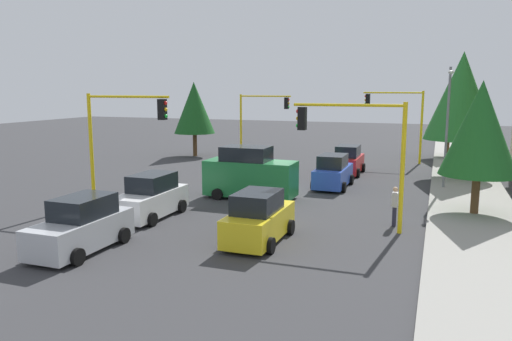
% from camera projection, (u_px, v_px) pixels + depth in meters
% --- Properties ---
extents(ground_plane, '(120.00, 120.00, 0.00)m').
position_uv_depth(ground_plane, '(271.00, 191.00, 28.23)').
color(ground_plane, '#353538').
extents(sidewalk_kerb, '(80.00, 4.00, 0.15)m').
position_uv_depth(sidewalk_kerb, '(467.00, 187.00, 29.25)').
color(sidewalk_kerb, gray).
rests_on(sidewalk_kerb, ground).
extents(lane_arrow_near, '(2.40, 1.10, 1.10)m').
position_uv_depth(lane_arrow_near, '(98.00, 245.00, 18.59)').
color(lane_arrow_near, silver).
rests_on(lane_arrow_near, ground).
extents(traffic_signal_far_left, '(0.36, 4.59, 5.63)m').
position_uv_depth(traffic_signal_far_left, '(398.00, 112.00, 38.59)').
color(traffic_signal_far_left, yellow).
rests_on(traffic_signal_far_left, ground).
extents(traffic_signal_near_right, '(0.36, 4.59, 5.56)m').
position_uv_depth(traffic_signal_near_right, '(121.00, 127.00, 23.97)').
color(traffic_signal_near_right, yellow).
rests_on(traffic_signal_near_right, ground).
extents(traffic_signal_far_right, '(0.36, 4.59, 5.30)m').
position_uv_depth(traffic_signal_far_right, '(261.00, 112.00, 42.49)').
color(traffic_signal_far_right, yellow).
rests_on(traffic_signal_far_right, ground).
extents(traffic_signal_near_left, '(0.36, 4.59, 5.28)m').
position_uv_depth(traffic_signal_near_left, '(356.00, 139.00, 20.13)').
color(traffic_signal_near_left, yellow).
rests_on(traffic_signal_near_left, ground).
extents(street_lamp_curbside, '(2.15, 0.28, 7.00)m').
position_uv_depth(street_lamp_curbside, '(448.00, 115.00, 27.71)').
color(street_lamp_curbside, slate).
rests_on(street_lamp_curbside, ground).
extents(tree_opposite_side, '(3.50, 3.50, 6.36)m').
position_uv_depth(tree_opposite_side, '(194.00, 108.00, 42.41)').
color(tree_opposite_side, brown).
rests_on(tree_opposite_side, ground).
extents(tree_roadside_far, '(3.68, 3.68, 6.71)m').
position_uv_depth(tree_roadside_far, '(450.00, 106.00, 40.92)').
color(tree_roadside_far, brown).
rests_on(tree_roadside_far, ground).
extents(tree_roadside_mid, '(4.43, 4.43, 8.10)m').
position_uv_depth(tree_roadside_mid, '(462.00, 96.00, 31.34)').
color(tree_roadside_mid, brown).
rests_on(tree_roadside_mid, ground).
extents(tree_roadside_near, '(3.40, 3.40, 6.17)m').
position_uv_depth(tree_roadside_near, '(480.00, 129.00, 22.13)').
color(tree_roadside_near, brown).
rests_on(tree_roadside_near, ground).
extents(delivery_van_green, '(2.22, 4.80, 2.77)m').
position_uv_depth(delivery_van_green, '(250.00, 174.00, 26.35)').
color(delivery_van_green, '#1E7238').
rests_on(delivery_van_green, ground).
extents(car_white, '(4.20, 2.00, 1.98)m').
position_uv_depth(car_white, '(151.00, 198.00, 22.49)').
color(car_white, white).
rests_on(car_white, ground).
extents(car_yellow, '(4.06, 1.98, 1.98)m').
position_uv_depth(car_yellow, '(259.00, 219.00, 18.87)').
color(car_yellow, yellow).
rests_on(car_yellow, ground).
extents(car_red, '(3.80, 1.96, 1.98)m').
position_uv_depth(car_red, '(348.00, 161.00, 33.90)').
color(car_red, red).
rests_on(car_red, ground).
extents(car_orange, '(4.17, 2.02, 1.98)m').
position_uv_depth(car_orange, '(251.00, 163.00, 33.04)').
color(car_orange, orange).
rests_on(car_orange, ground).
extents(car_silver, '(4.18, 2.01, 1.98)m').
position_uv_depth(car_silver, '(81.00, 226.00, 17.82)').
color(car_silver, '#B2B5BA').
rests_on(car_silver, ground).
extents(car_blue, '(4.13, 1.98, 1.98)m').
position_uv_depth(car_blue, '(333.00, 172.00, 29.27)').
color(car_blue, blue).
rests_on(car_blue, ground).
extents(pedestrian_crossing, '(0.40, 0.24, 1.70)m').
position_uv_depth(pedestrian_crossing, '(395.00, 205.00, 21.01)').
color(pedestrian_crossing, '#262638').
rests_on(pedestrian_crossing, ground).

